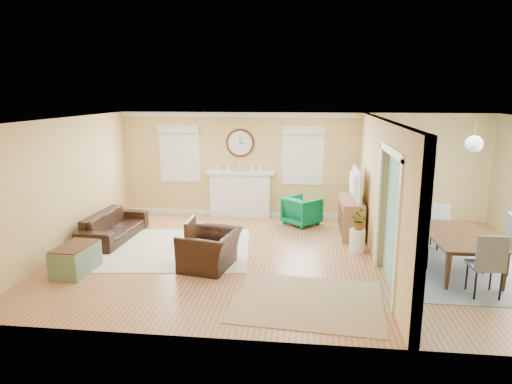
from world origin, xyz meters
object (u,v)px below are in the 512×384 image
credenza (351,217)px  eames_chair (210,250)px  sofa (114,226)px  green_chair (302,211)px  dining_table (459,252)px

credenza → eames_chair: bearing=-139.1°
sofa → credenza: (5.05, 0.90, 0.11)m
eames_chair → green_chair: size_ratio=1.39×
green_chair → dining_table: green_chair is taller
green_chair → credenza: 1.25m
sofa → credenza: bearing=-77.8°
eames_chair → green_chair: green_chair is taller
eames_chair → green_chair: 3.33m
sofa → eames_chair: bearing=-118.1°
green_chair → eames_chair: bearing=104.4°
eames_chair → credenza: (2.66, 2.30, 0.06)m
sofa → green_chair: green_chair is taller
green_chair → credenza: (1.08, -0.64, 0.06)m
dining_table → eames_chair: bearing=92.4°
sofa → dining_table: (6.75, -1.02, 0.04)m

